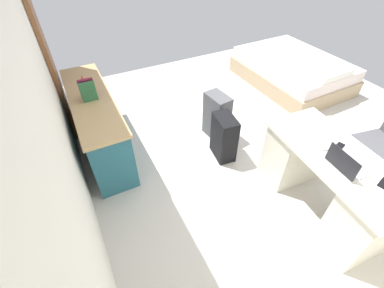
{
  "coord_description": "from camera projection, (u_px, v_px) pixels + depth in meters",
  "views": [
    {
      "loc": [
        -2.05,
        2.14,
        2.45
      ],
      "look_at": [
        -0.23,
        1.21,
        0.6
      ],
      "focal_mm": 24.59,
      "sensor_mm": 36.0,
      "label": 1
    }
  ],
  "objects": [
    {
      "name": "ground_plane",
      "position": [
        260.0,
        140.0,
        3.72
      ],
      "size": [
        5.76,
        5.76,
        0.0
      ],
      "primitive_type": "plane",
      "color": "beige"
    },
    {
      "name": "wall_back",
      "position": [
        46.0,
        109.0,
        2.06
      ],
      "size": [
        4.41,
        0.1,
        2.55
      ],
      "primitive_type": "cube",
      "color": "white",
      "rests_on": "ground_plane"
    },
    {
      "name": "door_wooden",
      "position": [
        49.0,
        58.0,
        3.36
      ],
      "size": [
        0.88,
        0.05,
        2.04
      ],
      "primitive_type": "cube",
      "color": "brown",
      "rests_on": "ground_plane"
    },
    {
      "name": "desk",
      "position": [
        326.0,
        181.0,
        2.66
      ],
      "size": [
        1.49,
        0.77,
        0.75
      ],
      "color": "silver",
      "rests_on": "ground_plane"
    },
    {
      "name": "office_chair",
      "position": [
        383.0,
        148.0,
        2.99
      ],
      "size": [
        0.54,
        0.54,
        0.94
      ],
      "color": "black",
      "rests_on": "ground_plane"
    },
    {
      "name": "credenza",
      "position": [
        98.0,
        124.0,
        3.36
      ],
      "size": [
        1.8,
        0.48,
        0.79
      ],
      "color": "#235B6B",
      "rests_on": "ground_plane"
    },
    {
      "name": "bed",
      "position": [
        292.0,
        71.0,
        4.78
      ],
      "size": [
        1.93,
        1.44,
        0.58
      ],
      "color": "tan",
      "rests_on": "ground_plane"
    },
    {
      "name": "suitcase_black",
      "position": [
        224.0,
        137.0,
        3.3
      ],
      "size": [
        0.39,
        0.27,
        0.6
      ],
      "primitive_type": "cube",
      "rotation": [
        0.0,
        0.0,
        -0.14
      ],
      "color": "black",
      "rests_on": "ground_plane"
    },
    {
      "name": "suitcase_spare_grey",
      "position": [
        217.0,
        116.0,
        3.6
      ],
      "size": [
        0.38,
        0.26,
        0.65
      ],
      "primitive_type": "cube",
      "rotation": [
        0.0,
        0.0,
        0.12
      ],
      "color": "#4C4C51",
      "rests_on": "ground_plane"
    },
    {
      "name": "laptop",
      "position": [
        345.0,
        165.0,
        2.27
      ],
      "size": [
        0.33,
        0.25,
        0.21
      ],
      "color": "#B7B7BC",
      "rests_on": "desk"
    },
    {
      "name": "computer_mouse",
      "position": [
        325.0,
        147.0,
        2.48
      ],
      "size": [
        0.07,
        0.1,
        0.03
      ],
      "primitive_type": "ellipsoid",
      "rotation": [
        0.0,
        0.0,
        -0.08
      ],
      "color": "white",
      "rests_on": "desk"
    },
    {
      "name": "cell_phone_near_laptop",
      "position": [
        384.0,
        183.0,
        2.17
      ],
      "size": [
        0.1,
        0.15,
        0.01
      ],
      "primitive_type": "cube",
      "rotation": [
        0.0,
        0.0,
        0.25
      ],
      "color": "black",
      "rests_on": "desk"
    },
    {
      "name": "cell_phone_by_mouse",
      "position": [
        339.0,
        147.0,
        2.51
      ],
      "size": [
        0.1,
        0.15,
        0.01
      ],
      "primitive_type": "cube",
      "rotation": [
        0.0,
        0.0,
        0.29
      ],
      "color": "black",
      "rests_on": "desk"
    },
    {
      "name": "book_row",
      "position": [
        88.0,
        90.0,
        3.0
      ],
      "size": [
        0.15,
        0.17,
        0.23
      ],
      "color": "#285E37",
      "rests_on": "credenza"
    },
    {
      "name": "figurine_small",
      "position": [
        83.0,
        79.0,
        3.31
      ],
      "size": [
        0.08,
        0.08,
        0.11
      ],
      "primitive_type": "cone",
      "color": "red",
      "rests_on": "credenza"
    }
  ]
}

